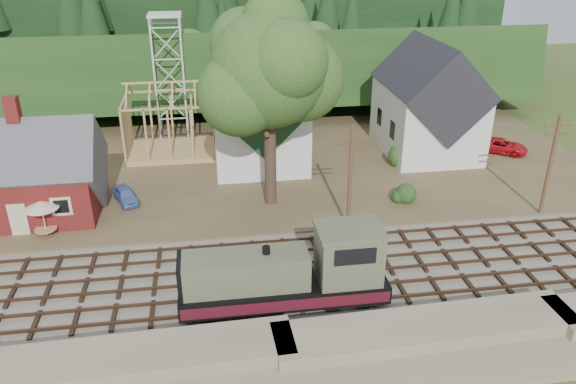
{
  "coord_description": "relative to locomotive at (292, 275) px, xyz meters",
  "views": [
    {
      "loc": [
        -2.56,
        -29.38,
        19.85
      ],
      "look_at": [
        2.76,
        6.0,
        3.0
      ],
      "focal_mm": 35.0,
      "sensor_mm": 36.0,
      "label": 1
    }
  ],
  "objects": [
    {
      "name": "farmhouse",
      "position": [
        16.38,
        22.0,
        2.78
      ],
      "size": [
        8.4,
        10.8,
        10.6
      ],
      "color": "silver",
      "rests_on": "village_flat"
    },
    {
      "name": "railroad_bed",
      "position": [
        -1.62,
        3.0,
        -2.0
      ],
      "size": [
        64.0,
        11.0,
        0.16
      ],
      "primitive_type": "cube",
      "color": "#726B5B",
      "rests_on": "ground"
    },
    {
      "name": "ridge",
      "position": [
        -1.62,
        61.0,
        -2.08
      ],
      "size": [
        80.0,
        20.0,
        12.0
      ],
      "primitive_type": "cube",
      "color": "black",
      "rests_on": "ground"
    },
    {
      "name": "ground",
      "position": [
        -1.62,
        3.0,
        -2.08
      ],
      "size": [
        140.0,
        140.0,
        0.0
      ],
      "primitive_type": "plane",
      "color": "#384C1E",
      "rests_on": "ground"
    },
    {
      "name": "timber_frame",
      "position": [
        -7.62,
        25.0,
        1.19
      ],
      "size": [
        8.2,
        6.2,
        6.99
      ],
      "color": "tan",
      "rests_on": "village_flat"
    },
    {
      "name": "village_flat",
      "position": [
        -1.62,
        21.0,
        -1.93
      ],
      "size": [
        64.0,
        26.0,
        0.3
      ],
      "primitive_type": "cube",
      "color": "brown",
      "rests_on": "ground"
    },
    {
      "name": "lattice_tower",
      "position": [
        -7.62,
        31.0,
        7.95
      ],
      "size": [
        3.2,
        3.2,
        12.12
      ],
      "color": "silver",
      "rests_on": "village_flat"
    },
    {
      "name": "car_red",
      "position": [
        23.6,
        20.52,
        -1.12
      ],
      "size": [
        5.16,
        4.52,
        1.32
      ],
      "primitive_type": "imported",
      "rotation": [
        0.0,
        0.0,
        0.96
      ],
      "color": "red",
      "rests_on": "village_flat"
    },
    {
      "name": "telegraph_pole_far",
      "position": [
        20.38,
        8.2,
        2.17
      ],
      "size": [
        2.2,
        0.28,
        8.0
      ],
      "color": "#4C331E",
      "rests_on": "ground"
    },
    {
      "name": "depot",
      "position": [
        -17.62,
        14.0,
        1.13
      ],
      "size": [
        10.8,
        7.41,
        9.0
      ],
      "color": "#571613",
      "rests_on": "village_flat"
    },
    {
      "name": "patio_set",
      "position": [
        -15.86,
        10.19,
        0.47
      ],
      "size": [
        2.37,
        2.37,
        2.64
      ],
      "color": "silver",
      "rests_on": "village_flat"
    },
    {
      "name": "big_tree",
      "position": [
        0.54,
        13.08,
        8.14
      ],
      "size": [
        10.9,
        8.4,
        14.7
      ],
      "color": "#38281E",
      "rests_on": "village_flat"
    },
    {
      "name": "hillside",
      "position": [
        -1.62,
        45.0,
        -2.08
      ],
      "size": [
        70.0,
        28.96,
        12.74
      ],
      "primitive_type": "cube",
      "rotation": [
        -0.17,
        0.0,
        0.0
      ],
      "color": "#1E3F19",
      "rests_on": "ground"
    },
    {
      "name": "car_blue",
      "position": [
        -10.9,
        14.79,
        -1.19
      ],
      "size": [
        2.59,
        3.74,
        1.18
      ],
      "primitive_type": "imported",
      "rotation": [
        0.0,
        0.0,
        0.38
      ],
      "color": "#5C80C7",
      "rests_on": "village_flat"
    },
    {
      "name": "embankment",
      "position": [
        -1.62,
        -5.5,
        -2.08
      ],
      "size": [
        64.0,
        5.0,
        1.6
      ],
      "primitive_type": "cube",
      "color": "#7F7259",
      "rests_on": "ground"
    },
    {
      "name": "telegraph_pole_near",
      "position": [
        5.38,
        8.2,
        2.17
      ],
      "size": [
        2.2,
        0.28,
        8.0
      ],
      "color": "#4C331E",
      "rests_on": "ground"
    },
    {
      "name": "church",
      "position": [
        0.38,
        22.68,
        3.1
      ],
      "size": [
        8.4,
        15.17,
        13.0
      ],
      "color": "silver",
      "rests_on": "village_flat"
    },
    {
      "name": "locomotive",
      "position": [
        0.0,
        0.0,
        0.0
      ],
      "size": [
        11.68,
        2.92,
        4.68
      ],
      "color": "black",
      "rests_on": "railroad_bed"
    }
  ]
}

